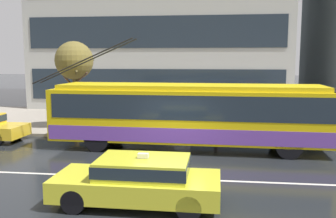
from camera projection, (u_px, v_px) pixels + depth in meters
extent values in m
plane|color=black|center=(169.00, 168.00, 13.16)|extent=(160.00, 160.00, 0.00)
cube|color=gray|center=(187.00, 121.00, 22.57)|extent=(80.00, 10.00, 0.14)
cube|color=silver|center=(164.00, 178.00, 11.97)|extent=(72.00, 0.14, 0.01)
cube|color=yellow|center=(189.00, 114.00, 15.82)|extent=(11.82, 2.81, 2.15)
cube|color=yellow|center=(189.00, 87.00, 15.66)|extent=(11.11, 2.54, 0.20)
cube|color=#1E2833|center=(189.00, 104.00, 15.76)|extent=(11.35, 2.83, 0.99)
cube|color=#6C40A3|center=(189.00, 130.00, 15.91)|extent=(11.70, 2.84, 0.60)
cube|color=#1E2833|center=(333.00, 107.00, 14.90)|extent=(0.18, 2.18, 1.08)
cube|color=black|center=(330.00, 94.00, 14.85)|extent=(0.21, 1.88, 0.28)
cylinder|color=black|center=(87.00, 61.00, 16.55)|extent=(4.60, 0.19, 2.01)
cylinder|color=black|center=(81.00, 61.00, 15.87)|extent=(4.60, 0.19, 2.01)
cylinder|color=black|center=(281.00, 135.00, 16.42)|extent=(1.05, 0.33, 1.04)
cylinder|color=black|center=(289.00, 146.00, 14.29)|extent=(1.05, 0.33, 1.04)
cylinder|color=black|center=(112.00, 130.00, 17.57)|extent=(1.05, 0.33, 1.04)
cylinder|color=black|center=(97.00, 139.00, 15.45)|extent=(1.05, 0.33, 1.04)
cube|color=yellow|center=(137.00, 186.00, 9.80)|extent=(4.40, 1.88, 0.55)
cube|color=yellow|center=(143.00, 167.00, 9.71)|extent=(2.38, 1.60, 0.48)
cube|color=#1E2833|center=(143.00, 166.00, 9.70)|extent=(2.42, 1.62, 0.31)
cube|color=silver|center=(143.00, 156.00, 9.67)|extent=(0.28, 0.16, 0.12)
cylinder|color=black|center=(73.00, 202.00, 9.22)|extent=(0.62, 0.21, 0.62)
cylinder|color=black|center=(95.00, 181.00, 10.82)|extent=(0.62, 0.21, 0.62)
cylinder|color=black|center=(189.00, 208.00, 8.84)|extent=(0.62, 0.21, 0.62)
cylinder|color=black|center=(193.00, 185.00, 10.43)|extent=(0.62, 0.21, 0.62)
cylinder|color=black|center=(16.00, 132.00, 18.07)|extent=(0.63, 0.22, 0.62)
cylinder|color=gray|center=(187.00, 110.00, 18.54)|extent=(0.08, 0.08, 2.33)
cylinder|color=gray|center=(119.00, 109.00, 18.96)|extent=(0.08, 0.08, 2.33)
cylinder|color=gray|center=(189.00, 107.00, 19.80)|extent=(0.08, 0.08, 2.33)
cylinder|color=gray|center=(125.00, 106.00, 20.22)|extent=(0.08, 0.08, 2.33)
cube|color=#99ADB2|center=(156.00, 106.00, 20.00)|extent=(3.35, 0.04, 1.86)
cube|color=#B2B2B7|center=(154.00, 85.00, 19.22)|extent=(3.83, 1.58, 0.08)
cube|color=brown|center=(156.00, 120.00, 19.79)|extent=(2.47, 0.36, 0.08)
cylinder|color=black|center=(216.00, 127.00, 18.08)|extent=(0.14, 0.14, 0.83)
cylinder|color=black|center=(217.00, 127.00, 17.93)|extent=(0.14, 0.14, 0.83)
cylinder|color=#4B4156|center=(217.00, 113.00, 17.91)|extent=(0.48, 0.48, 0.59)
sphere|color=#E5906E|center=(217.00, 105.00, 17.86)|extent=(0.20, 0.20, 0.20)
cone|color=#3353A5|center=(216.00, 99.00, 17.93)|extent=(1.36, 1.36, 0.28)
cylinder|color=#333333|center=(216.00, 109.00, 18.00)|extent=(0.02, 0.02, 0.74)
cylinder|color=#17262F|center=(157.00, 126.00, 18.33)|extent=(0.14, 0.14, 0.86)
cylinder|color=#17262F|center=(156.00, 126.00, 18.18)|extent=(0.14, 0.14, 0.86)
cylinder|color=maroon|center=(156.00, 112.00, 18.16)|extent=(0.42, 0.42, 0.55)
sphere|color=tan|center=(156.00, 104.00, 18.11)|extent=(0.21, 0.21, 0.21)
cone|color=gold|center=(155.00, 99.00, 17.96)|extent=(1.41, 1.41, 0.29)
cylinder|color=#333333|center=(155.00, 109.00, 18.03)|extent=(0.02, 0.02, 0.72)
cylinder|color=navy|center=(283.00, 128.00, 17.81)|extent=(0.14, 0.14, 0.85)
cylinder|color=navy|center=(285.00, 127.00, 17.91)|extent=(0.14, 0.14, 0.85)
cylinder|color=maroon|center=(285.00, 113.00, 17.77)|extent=(0.51, 0.51, 0.59)
sphere|color=tan|center=(285.00, 105.00, 17.71)|extent=(0.20, 0.20, 0.20)
cone|color=red|center=(284.00, 99.00, 17.60)|extent=(1.21, 1.21, 0.26)
cylinder|color=#333333|center=(283.00, 109.00, 17.67)|extent=(0.02, 0.02, 0.74)
cylinder|color=brown|center=(75.00, 100.00, 19.92)|extent=(0.26, 0.26, 3.04)
cylinder|color=brown|center=(81.00, 78.00, 19.59)|extent=(0.87, 0.38, 0.72)
cylinder|color=brown|center=(76.00, 76.00, 19.30)|extent=(0.57, 0.94, 0.65)
cylinder|color=brown|center=(84.00, 71.00, 19.81)|extent=(1.07, 0.47, 1.26)
cylinder|color=brown|center=(69.00, 82.00, 20.05)|extent=(0.91, 0.57, 0.78)
sphere|color=brown|center=(74.00, 60.00, 19.63)|extent=(2.03, 2.03, 2.03)
cube|color=#1E2833|center=(154.00, 85.00, 26.37)|extent=(18.25, 0.06, 2.22)
cube|color=#1E2833|center=(154.00, 32.00, 25.88)|extent=(18.25, 0.06, 2.22)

